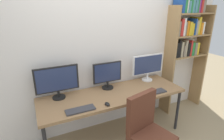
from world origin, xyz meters
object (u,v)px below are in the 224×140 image
object	(u,v)px
office_chair	(148,140)
monitor_right	(148,66)
monitor_center	(107,74)
keyboard_right	(155,92)
keyboard_left	(80,110)
mouse_left_side	(107,104)
desk	(113,97)
mouse_right_side	(133,98)
bookshelf	(187,37)
monitor_left	(57,81)

from	to	relation	value
office_chair	monitor_right	distance (m)	1.25
monitor_center	keyboard_right	xyz separation A→B (m)	(0.56, -0.44, -0.22)
office_chair	keyboard_left	world-z (taller)	office_chair
monitor_center	mouse_left_side	bearing A→B (deg)	-114.20
desk	mouse_right_side	bearing A→B (deg)	-55.76
monitor_center	keyboard_right	world-z (taller)	monitor_center
bookshelf	mouse_right_side	xyz separation A→B (m)	(-1.39, -0.48, -0.66)
keyboard_left	mouse_right_side	xyz separation A→B (m)	(0.73, -0.02, 0.01)
desk	keyboard_right	xyz separation A→B (m)	(0.56, -0.23, 0.06)
monitor_center	bookshelf	bearing A→B (deg)	0.69
desk	monitor_left	distance (m)	0.83
mouse_left_side	mouse_right_side	xyz separation A→B (m)	(0.38, 0.00, 0.00)
desk	monitor_center	bearing A→B (deg)	90.00
office_chair	mouse_left_side	size ratio (longest dim) A/B	10.31
bookshelf	keyboard_left	size ratio (longest dim) A/B	5.90
keyboard_left	keyboard_right	distance (m)	1.12
keyboard_right	mouse_right_side	distance (m)	0.39
keyboard_left	mouse_left_side	world-z (taller)	mouse_left_side
desk	mouse_right_side	size ratio (longest dim) A/B	22.08
monitor_center	monitor_right	xyz separation A→B (m)	(0.74, 0.00, 0.03)
monitor_left	office_chair	bearing A→B (deg)	-46.51
bookshelf	monitor_right	size ratio (longest dim) A/B	3.65
desk	office_chair	distance (m)	0.77
bookshelf	office_chair	bearing A→B (deg)	-146.97
monitor_left	keyboard_right	world-z (taller)	monitor_left
office_chair	monitor_left	bearing A→B (deg)	133.49
mouse_right_side	mouse_left_side	bearing A→B (deg)	-179.60
mouse_right_side	desk	bearing A→B (deg)	124.24
bookshelf	monitor_right	world-z (taller)	bookshelf
desk	bookshelf	bearing A→B (deg)	8.41
bookshelf	mouse_right_side	world-z (taller)	bookshelf
monitor_left	mouse_left_side	xyz separation A→B (m)	(0.53, -0.47, -0.24)
desk	monitor_center	world-z (taller)	monitor_center
monitor_right	keyboard_right	bearing A→B (deg)	-112.13
bookshelf	monitor_left	bearing A→B (deg)	-179.54
desk	office_chair	world-z (taller)	office_chair
mouse_left_side	monitor_left	bearing A→B (deg)	138.60
monitor_center	mouse_left_side	world-z (taller)	monitor_center
keyboard_left	mouse_left_side	bearing A→B (deg)	-4.06
keyboard_right	keyboard_left	bearing A→B (deg)	180.00
desk	monitor_left	bearing A→B (deg)	163.99
bookshelf	monitor_right	xyz separation A→B (m)	(-0.82, -0.02, -0.42)
desk	mouse_left_side	world-z (taller)	mouse_left_side
monitor_right	monitor_center	bearing A→B (deg)	-179.99
bookshelf	desk	bearing A→B (deg)	-171.59
office_chair	mouse_right_side	xyz separation A→B (m)	(0.04, 0.45, 0.35)
bookshelf	monitor_center	xyz separation A→B (m)	(-1.56, -0.02, -0.45)
desk	monitor_center	distance (m)	0.35
keyboard_left	monitor_left	bearing A→B (deg)	112.13
mouse_right_side	keyboard_left	bearing A→B (deg)	178.26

